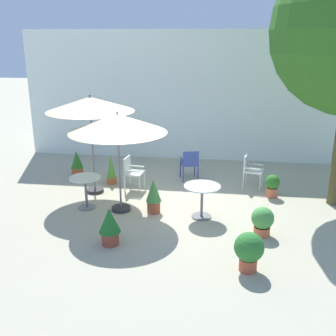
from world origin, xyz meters
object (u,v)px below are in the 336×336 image
cafe_table_0 (86,187)px  potted_plant_3 (263,220)px  potted_plant_5 (77,163)px  potted_plant_1 (249,249)px  cafe_table_1 (202,195)px  patio_chair_0 (251,168)px  patio_umbrella_0 (118,124)px  patio_umbrella_1 (90,105)px  potted_plant_6 (272,185)px  potted_plant_0 (154,195)px  potted_plant_4 (110,225)px  patio_chair_2 (132,171)px  patio_chair_1 (190,162)px  potted_plant_2 (111,170)px

cafe_table_0 → potted_plant_3: cafe_table_0 is taller
potted_plant_5 → potted_plant_1: bearing=-43.5°
cafe_table_1 → patio_chair_0: size_ratio=0.92×
patio_umbrella_0 → potted_plant_1: size_ratio=3.28×
patio_umbrella_1 → cafe_table_0: patio_umbrella_1 is taller
patio_umbrella_1 → potted_plant_6: size_ratio=4.37×
potted_plant_0 → potted_plant_4: size_ratio=1.09×
patio_chair_2 → potted_plant_4: (0.24, -2.97, -0.11)m
cafe_table_0 → potted_plant_1: bearing=-31.2°
patio_umbrella_1 → potted_plant_6: bearing=3.5°
cafe_table_1 → potted_plant_1: cafe_table_1 is taller
patio_chair_1 → potted_plant_2: (-2.10, -0.54, -0.14)m
patio_umbrella_0 → potted_plant_4: bearing=-83.1°
potted_plant_5 → potted_plant_6: 5.51m
patio_umbrella_0 → patio_chair_0: (3.05, 1.97, -1.52)m
potted_plant_5 → patio_umbrella_0: bearing=-50.2°
patio_chair_0 → potted_plant_0: patio_chair_0 is taller
potted_plant_6 → potted_plant_1: bearing=-102.4°
potted_plant_2 → potted_plant_3: potted_plant_2 is taller
potted_plant_2 → potted_plant_6: size_ratio=1.40×
patio_chair_0 → potted_plant_4: 4.58m
patio_chair_0 → potted_plant_6: bearing=-51.7°
potted_plant_0 → potted_plant_1: potted_plant_0 is taller
cafe_table_0 → potted_plant_2: (0.13, 1.71, -0.15)m
potted_plant_4 → potted_plant_2: bearing=105.1°
potted_plant_0 → potted_plant_3: potted_plant_0 is taller
potted_plant_4 → potted_plant_5: potted_plant_4 is taller
patio_umbrella_0 → potted_plant_2: bearing=112.1°
patio_chair_1 → potted_plant_6: (2.16, -0.93, -0.21)m
potted_plant_6 → potted_plant_3: bearing=-101.1°
cafe_table_0 → patio_chair_0: 4.35m
patio_umbrella_0 → patio_chair_1: bearing=58.2°
patio_chair_1 → potted_plant_0: (-0.63, -2.28, -0.09)m
potted_plant_3 → potted_plant_5: 5.88m
patio_umbrella_0 → potted_plant_6: 4.17m
patio_umbrella_1 → potted_plant_2: patio_umbrella_1 is taller
potted_plant_1 → potted_plant_2: bearing=131.8°
potted_plant_1 → potted_plant_6: size_ratio=1.22×
patio_umbrella_0 → potted_plant_5: 3.37m
cafe_table_1 → potted_plant_0: 1.11m
cafe_table_0 → patio_chair_1: 3.17m
potted_plant_4 → potted_plant_1: bearing=-12.4°
patio_chair_0 → patio_chair_2: (-3.10, -0.60, -0.00)m
potted_plant_0 → patio_chair_0: bearing=41.1°
patio_umbrella_1 → potted_plant_1: (3.75, -3.23, -1.86)m
potted_plant_6 → patio_umbrella_0: bearing=-159.5°
potted_plant_4 → potted_plant_5: size_ratio=1.03×
potted_plant_0 → potted_plant_3: (2.37, -0.79, -0.11)m
patio_chair_1 → potted_plant_0: bearing=-105.4°
patio_chair_0 → potted_plant_5: size_ratio=1.21×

